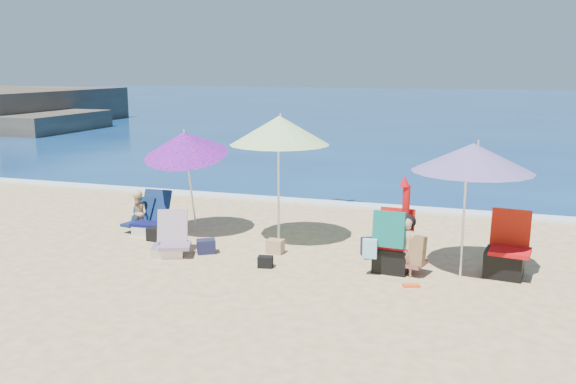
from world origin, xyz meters
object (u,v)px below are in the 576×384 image
(umbrella_turquoise, at_px, (473,158))
(chair_navy, at_px, (152,222))
(person_left, at_px, (139,213))
(chair_rainbow, at_px, (171,243))
(furled_umbrella, at_px, (405,219))
(camp_chair_left, at_px, (506,257))
(umbrella_blue, at_px, (185,144))
(camp_chair_right, at_px, (391,249))
(person_center, at_px, (406,247))
(umbrella_striped, at_px, (279,130))

(umbrella_turquoise, xyz_separation_m, chair_navy, (-5.87, 0.62, -1.61))
(person_left, bearing_deg, chair_rainbow, -41.12)
(umbrella_turquoise, relative_size, person_left, 2.82)
(person_left, bearing_deg, furled_umbrella, -8.13)
(chair_rainbow, relative_size, person_left, 0.97)
(furled_umbrella, relative_size, chair_rainbow, 1.88)
(person_left, bearing_deg, camp_chair_left, -4.58)
(umbrella_blue, xyz_separation_m, camp_chair_right, (4.01, -0.92, -1.39))
(person_center, bearing_deg, camp_chair_right, 159.77)
(chair_rainbow, relative_size, camp_chair_left, 0.80)
(chair_navy, bearing_deg, umbrella_blue, 5.40)
(chair_rainbow, distance_m, person_center, 3.97)
(furled_umbrella, height_order, chair_rainbow, furled_umbrella)
(umbrella_turquoise, height_order, furled_umbrella, umbrella_turquoise)
(furled_umbrella, height_order, camp_chair_right, furled_umbrella)
(camp_chair_right, distance_m, person_center, 0.27)
(camp_chair_right, bearing_deg, chair_navy, 169.88)
(furled_umbrella, distance_m, camp_chair_left, 1.62)
(chair_rainbow, bearing_deg, camp_chair_right, 4.39)
(chair_rainbow, distance_m, person_left, 1.75)
(umbrella_striped, bearing_deg, person_left, -178.39)
(umbrella_turquoise, bearing_deg, camp_chair_right, -168.78)
(camp_chair_left, height_order, camp_chair_right, camp_chair_left)
(umbrella_striped, xyz_separation_m, umbrella_blue, (-1.85, -0.02, -0.30))
(umbrella_striped, bearing_deg, chair_rainbow, -141.77)
(furled_umbrella, relative_size, camp_chair_left, 1.50)
(umbrella_blue, xyz_separation_m, person_left, (-1.02, -0.06, -1.38))
(umbrella_turquoise, height_order, person_center, umbrella_turquoise)
(chair_navy, relative_size, chair_rainbow, 0.99)
(chair_navy, height_order, person_center, person_center)
(umbrella_striped, height_order, chair_rainbow, umbrella_striped)
(person_left, bearing_deg, umbrella_striped, 1.61)
(chair_navy, height_order, camp_chair_right, camp_chair_right)
(umbrella_striped, relative_size, chair_navy, 2.95)
(umbrella_striped, xyz_separation_m, furled_umbrella, (2.35, -0.82, -1.22))
(umbrella_striped, relative_size, furled_umbrella, 1.55)
(chair_navy, relative_size, person_left, 0.96)
(person_left, bearing_deg, chair_navy, -2.39)
(umbrella_striped, xyz_separation_m, chair_rainbow, (-1.55, -1.22, -1.87))
(furled_umbrella, distance_m, person_left, 5.28)
(camp_chair_right, height_order, person_left, camp_chair_right)
(chair_navy, relative_size, camp_chair_left, 0.78)
(umbrella_striped, height_order, person_left, umbrella_striped)
(umbrella_blue, relative_size, person_center, 2.33)
(umbrella_striped, relative_size, umbrella_blue, 1.10)
(person_center, bearing_deg, umbrella_striped, 156.86)
(umbrella_striped, distance_m, chair_rainbow, 2.72)
(camp_chair_right, bearing_deg, umbrella_blue, 167.13)
(furled_umbrella, relative_size, chair_navy, 1.91)
(camp_chair_left, bearing_deg, umbrella_striped, 170.88)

